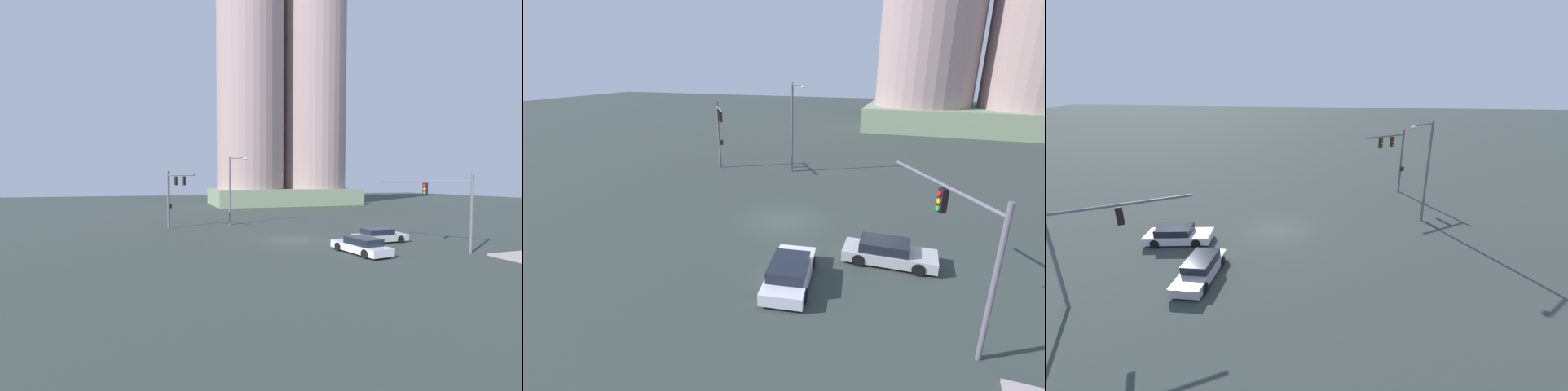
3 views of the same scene
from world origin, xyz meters
The scene contains 6 objects.
ground_plane centered at (0.00, 0.00, 0.00)m, with size 197.50×197.50×0.00m, color #323A36.
traffic_signal_near_corner centered at (-9.84, 9.76, 4.30)m, with size 2.66×4.07×6.43m.
traffic_signal_opposite_side centered at (9.44, -7.65, 4.01)m, with size 3.66×6.01×5.78m.
streetlamp_curved_arm centered at (-3.08, 11.30, 4.76)m, with size 1.93×2.06×8.17m.
sedan_car_approaching centered at (6.79, -3.34, 0.57)m, with size 4.63×1.89×1.21m.
sedan_car_waiting_far centered at (2.67, -6.79, 0.58)m, with size 2.51×4.86×1.21m.
Camera 2 is at (7.38, -20.95, 9.57)m, focal length 25.49 mm.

